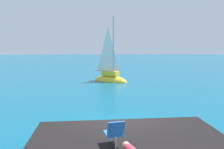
# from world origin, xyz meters

# --- Properties ---
(ground_plane) EXTENTS (160.00, 160.00, 0.00)m
(ground_plane) POSITION_xyz_m (0.00, 0.00, 0.00)
(ground_plane) COLOR #0F5675
(boulder_seaward) EXTENTS (1.32, 1.08, 0.80)m
(boulder_seaward) POSITION_xyz_m (-0.34, 0.16, 0.00)
(boulder_seaward) COLOR black
(boulder_seaward) RESTS_ON ground
(boulder_inland) EXTENTS (1.16, 1.43, 0.89)m
(boulder_inland) POSITION_xyz_m (1.98, -0.05, 0.00)
(boulder_inland) COLOR black
(boulder_inland) RESTS_ON ground
(sailboat_near) EXTENTS (3.85, 3.06, 7.11)m
(sailboat_near) POSITION_xyz_m (0.01, 13.82, 0.39)
(sailboat_near) COLOR yellow
(sailboat_near) RESTS_ON ground
(beach_chair) EXTENTS (0.60, 0.69, 0.80)m
(beach_chair) POSITION_xyz_m (-0.36, -2.80, 1.29)
(beach_chair) COLOR blue
(beach_chair) RESTS_ON shore_ledge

